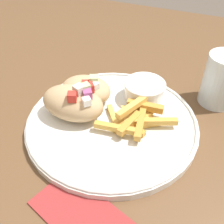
# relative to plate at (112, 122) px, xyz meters

# --- Properties ---
(table) EXTENTS (1.33, 1.33, 0.73)m
(table) POSITION_rel_plate_xyz_m (-0.04, -0.02, -0.08)
(table) COLOR brown
(table) RESTS_ON ground_plane
(napkin) EXTENTS (0.16, 0.12, 0.00)m
(napkin) POSITION_rel_plate_xyz_m (0.03, -0.18, -0.01)
(napkin) COLOR maroon
(napkin) RESTS_ON table
(plate) EXTENTS (0.32, 0.32, 0.02)m
(plate) POSITION_rel_plate_xyz_m (0.00, 0.00, 0.00)
(plate) COLOR white
(plate) RESTS_ON table
(pita_sandwich_near) EXTENTS (0.12, 0.08, 0.07)m
(pita_sandwich_near) POSITION_rel_plate_xyz_m (-0.07, -0.02, 0.04)
(pita_sandwich_near) COLOR tan
(pita_sandwich_near) RESTS_ON plate
(pita_sandwich_far) EXTENTS (0.11, 0.09, 0.06)m
(pita_sandwich_far) POSITION_rel_plate_xyz_m (-0.07, 0.03, 0.03)
(pita_sandwich_far) COLOR tan
(pita_sandwich_far) RESTS_ON plate
(fries_pile) EXTENTS (0.14, 0.11, 0.04)m
(fries_pile) POSITION_rel_plate_xyz_m (0.04, 0.01, 0.02)
(fries_pile) COLOR #E5B251
(fries_pile) RESTS_ON plate
(sauce_ramekin) EXTENTS (0.08, 0.08, 0.04)m
(sauce_ramekin) POSITION_rel_plate_xyz_m (0.03, 0.09, 0.03)
(sauce_ramekin) COLOR white
(sauce_ramekin) RESTS_ON plate
(water_glass) EXTENTS (0.07, 0.07, 0.11)m
(water_glass) POSITION_rel_plate_xyz_m (0.17, 0.16, 0.04)
(water_glass) COLOR silver
(water_glass) RESTS_ON table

